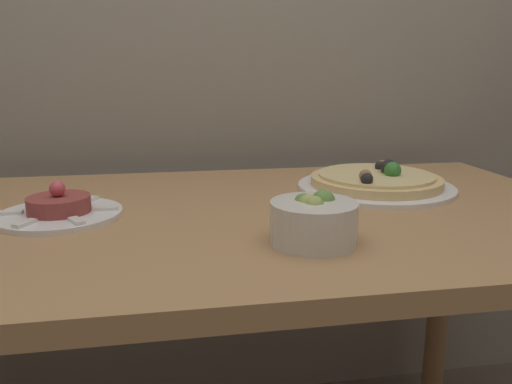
# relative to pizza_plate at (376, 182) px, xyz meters

# --- Properties ---
(dining_table) EXTENTS (1.41, 0.77, 0.74)m
(dining_table) POSITION_rel_pizza_plate_xyz_m (-0.33, -0.11, -0.11)
(dining_table) COLOR #AD7F51
(dining_table) RESTS_ON ground_plane
(pizza_plate) EXTENTS (0.34, 0.34, 0.06)m
(pizza_plate) POSITION_rel_pizza_plate_xyz_m (0.00, 0.00, 0.00)
(pizza_plate) COLOR white
(pizza_plate) RESTS_ON dining_table
(tartare_plate) EXTENTS (0.22, 0.22, 0.07)m
(tartare_plate) POSITION_rel_pizza_plate_xyz_m (-0.64, -0.11, -0.00)
(tartare_plate) COLOR white
(tartare_plate) RESTS_ON dining_table
(small_bowl) EXTENTS (0.13, 0.13, 0.08)m
(small_bowl) POSITION_rel_pizza_plate_xyz_m (-0.23, -0.31, 0.02)
(small_bowl) COLOR silver
(small_bowl) RESTS_ON dining_table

